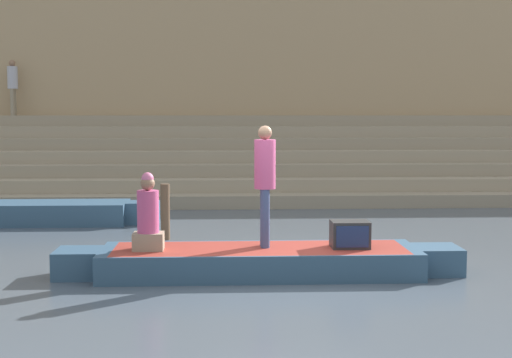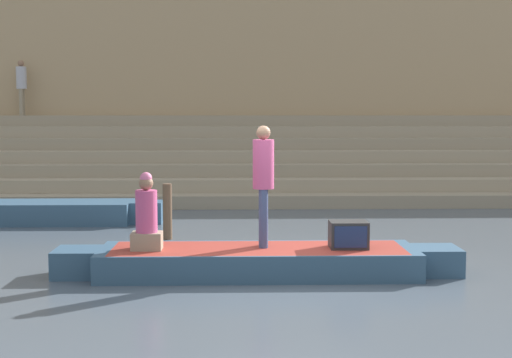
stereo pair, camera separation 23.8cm
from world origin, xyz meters
TOP-DOWN VIEW (x-y plane):
  - ground_plane at (0.00, 0.00)m, footprint 120.00×120.00m
  - ghat_steps at (0.00, 10.43)m, footprint 36.00×5.18m
  - back_wall at (0.00, 12.88)m, footprint 34.20×1.28m
  - rowboat_main at (-0.42, -0.02)m, footprint 5.89×1.39m
  - person_standing at (-0.34, 0.09)m, footprint 0.31×0.31m
  - person_rowing at (-2.03, -0.09)m, footprint 0.43×0.34m
  - tv_set at (0.90, -0.04)m, footprint 0.55×0.43m
  - moored_boat_shore at (-5.44, 5.04)m, footprint 6.21×1.18m
  - mooring_post at (-2.03, 2.98)m, footprint 0.17×0.17m
  - person_on_steps at (-7.34, 11.91)m, footprint 0.31×0.31m

SIDE VIEW (x-z plane):
  - ground_plane at x=0.00m, z-range 0.00..0.00m
  - rowboat_main at x=-0.42m, z-range 0.01..0.41m
  - moored_boat_shore at x=-5.44m, z-range 0.02..0.48m
  - mooring_post at x=-2.03m, z-range 0.00..1.05m
  - tv_set at x=0.90m, z-range 0.40..0.79m
  - ghat_steps at x=0.00m, z-range -0.33..1.96m
  - person_rowing at x=-2.03m, z-range 0.30..1.42m
  - person_standing at x=-0.34m, z-range 0.54..2.32m
  - back_wall at x=0.00m, z-range -0.03..6.51m
  - person_on_steps at x=-7.34m, z-range 2.42..4.11m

